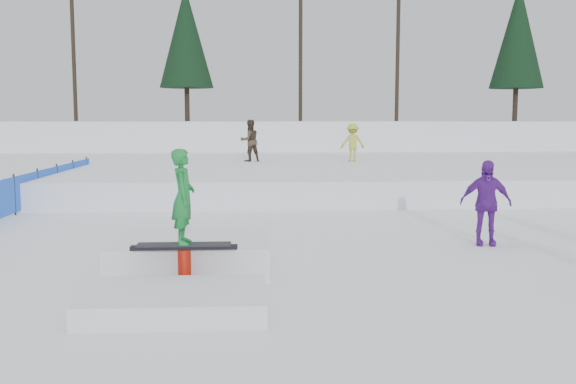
{
  "coord_description": "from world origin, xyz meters",
  "views": [
    {
      "loc": [
        -0.26,
        -10.68,
        2.56
      ],
      "look_at": [
        0.5,
        2.0,
        1.1
      ],
      "focal_mm": 40.0,
      "sensor_mm": 36.0,
      "label": 1
    }
  ],
  "objects": [
    {
      "name": "snow_berm",
      "position": [
        0.0,
        30.0,
        1.2
      ],
      "size": [
        60.0,
        14.0,
        2.4
      ],
      "primitive_type": "cube",
      "color": "white",
      "rests_on": "ground"
    },
    {
      "name": "jib_rail_feature",
      "position": [
        -1.25,
        -0.55,
        0.3
      ],
      "size": [
        2.6,
        4.4,
        2.11
      ],
      "color": "white",
      "rests_on": "ground"
    },
    {
      "name": "treeline",
      "position": [
        6.18,
        28.28,
        7.45
      ],
      "size": [
        40.24,
        4.22,
        10.5
      ],
      "color": "black",
      "rests_on": "snow_berm"
    },
    {
      "name": "ground",
      "position": [
        0.0,
        0.0,
        0.0
      ],
      "size": [
        120.0,
        120.0,
        0.0
      ],
      "primitive_type": "plane",
      "color": "white"
    },
    {
      "name": "safety_fence",
      "position": [
        -6.5,
        6.6,
        0.55
      ],
      "size": [
        0.05,
        16.0,
        1.1
      ],
      "color": "blue",
      "rests_on": "ground"
    },
    {
      "name": "walker_olive",
      "position": [
        -0.25,
        15.76,
        1.66
      ],
      "size": [
        1.02,
        0.93,
        1.71
      ],
      "primitive_type": "imported",
      "rotation": [
        0.0,
        0.0,
        3.55
      ],
      "color": "#3A2E21",
      "rests_on": "snow_midrise"
    },
    {
      "name": "snow_midrise",
      "position": [
        0.0,
        16.0,
        0.4
      ],
      "size": [
        50.0,
        18.0,
        0.8
      ],
      "primitive_type": "cube",
      "color": "white",
      "rests_on": "ground"
    },
    {
      "name": "walker_ygreen",
      "position": [
        3.98,
        15.58,
        1.58
      ],
      "size": [
        1.03,
        0.63,
        1.56
      ],
      "primitive_type": "imported",
      "rotation": [
        0.0,
        0.0,
        3.19
      ],
      "color": "#AFBB32",
      "rests_on": "snow_midrise"
    },
    {
      "name": "spectator_purple",
      "position": [
        4.5,
        1.9,
        0.87
      ],
      "size": [
        1.07,
        0.59,
        1.73
      ],
      "primitive_type": "imported",
      "rotation": [
        0.0,
        0.0,
        -0.18
      ],
      "color": "#5F1E95",
      "rests_on": "ground"
    }
  ]
}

